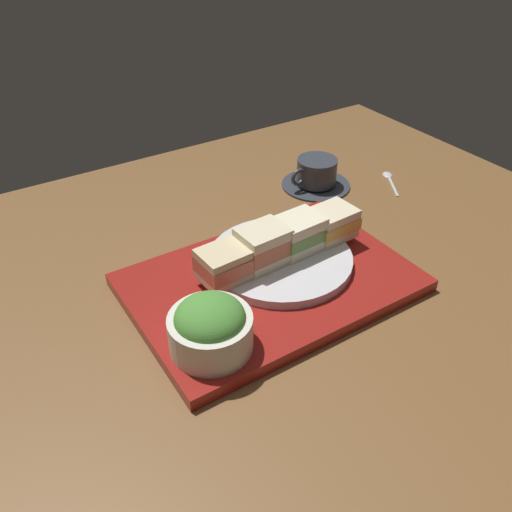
% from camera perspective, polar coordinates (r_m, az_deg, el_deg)
% --- Properties ---
extents(ground_plane, '(1.40, 1.00, 0.03)m').
position_cam_1_polar(ground_plane, '(0.83, -2.31, -3.93)').
color(ground_plane, brown).
extents(serving_tray, '(0.42, 0.29, 0.02)m').
position_cam_1_polar(serving_tray, '(0.81, 1.56, -2.89)').
color(serving_tray, maroon).
rests_on(serving_tray, ground_plane).
extents(sandwich_plate, '(0.23, 0.23, 0.01)m').
position_cam_1_polar(sandwich_plate, '(0.83, 2.65, -0.31)').
color(sandwich_plate, silver).
rests_on(sandwich_plate, serving_tray).
extents(sandwich_nearmost, '(0.08, 0.07, 0.05)m').
position_cam_1_polar(sandwich_nearmost, '(0.77, -3.44, -0.88)').
color(sandwich_nearmost, beige).
rests_on(sandwich_nearmost, sandwich_plate).
extents(sandwich_inner_near, '(0.08, 0.06, 0.06)m').
position_cam_1_polar(sandwich_inner_near, '(0.79, 0.75, 1.07)').
color(sandwich_inner_near, beige).
rests_on(sandwich_inner_near, sandwich_plate).
extents(sandwich_inner_far, '(0.08, 0.06, 0.06)m').
position_cam_1_polar(sandwich_inner_far, '(0.83, 4.62, 2.43)').
color(sandwich_inner_far, '#EFE5C1').
rests_on(sandwich_inner_far, sandwich_plate).
extents(sandwich_farmost, '(0.08, 0.06, 0.05)m').
position_cam_1_polar(sandwich_farmost, '(0.87, 8.17, 3.57)').
color(sandwich_farmost, beige).
rests_on(sandwich_farmost, sandwich_plate).
extents(salad_bowl, '(0.11, 0.11, 0.07)m').
position_cam_1_polar(salad_bowl, '(0.67, -4.95, -7.61)').
color(salad_bowl, silver).
rests_on(salad_bowl, serving_tray).
extents(coffee_cup, '(0.14, 0.14, 0.06)m').
position_cam_1_polar(coffee_cup, '(1.09, 6.51, 8.71)').
color(coffee_cup, '#333842').
rests_on(coffee_cup, ground_plane).
extents(teaspoon, '(0.07, 0.10, 0.01)m').
position_cam_1_polar(teaspoon, '(1.15, 14.18, 8.26)').
color(teaspoon, silver).
rests_on(teaspoon, ground_plane).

